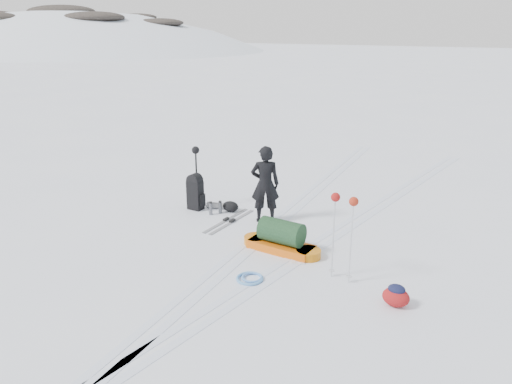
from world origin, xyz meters
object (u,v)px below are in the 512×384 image
(pulk_sled, at_px, (281,239))
(expedition_rucksack, at_px, (198,193))
(skier, at_px, (265,184))
(ski_poles_black, at_px, (196,157))

(pulk_sled, bearing_deg, expedition_rucksack, 161.01)
(skier, distance_m, ski_poles_black, 1.91)
(skier, xyz_separation_m, ski_poles_black, (-1.88, 0.07, 0.34))
(pulk_sled, height_order, expedition_rucksack, expedition_rucksack)
(expedition_rucksack, bearing_deg, ski_poles_black, 132.84)
(pulk_sled, distance_m, expedition_rucksack, 2.94)
(pulk_sled, bearing_deg, ski_poles_black, 159.00)
(skier, relative_size, pulk_sled, 1.03)
(ski_poles_black, bearing_deg, pulk_sled, -14.01)
(skier, height_order, expedition_rucksack, skier)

